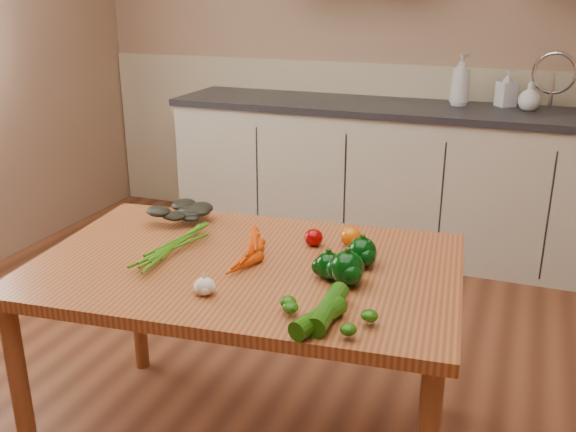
% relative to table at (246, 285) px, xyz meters
% --- Properties ---
extents(room, '(4.04, 5.04, 2.64)m').
position_rel_table_xyz_m(room, '(-0.09, 0.05, 0.60)').
color(room, brown).
rests_on(room, ground).
extents(counter_run, '(2.84, 0.64, 1.14)m').
position_rel_table_xyz_m(counter_run, '(0.12, 2.06, -0.19)').
color(counter_run, '#B8AF99').
rests_on(counter_run, ground).
extents(table, '(1.43, 1.00, 0.72)m').
position_rel_table_xyz_m(table, '(0.00, 0.00, 0.00)').
color(table, '#A4582F').
rests_on(table, ground).
extents(soap_bottle_a, '(0.16, 0.16, 0.29)m').
position_rel_table_xyz_m(soap_bottle_a, '(0.39, 2.16, 0.40)').
color(soap_bottle_a, silver).
rests_on(soap_bottle_a, counter_run).
extents(soap_bottle_b, '(0.13, 0.13, 0.21)m').
position_rel_table_xyz_m(soap_bottle_b, '(0.65, 2.22, 0.36)').
color(soap_bottle_b, silver).
rests_on(soap_bottle_b, counter_run).
extents(soap_bottle_c, '(0.14, 0.14, 0.16)m').
position_rel_table_xyz_m(soap_bottle_c, '(0.78, 2.13, 0.34)').
color(soap_bottle_c, silver).
rests_on(soap_bottle_c, counter_run).
extents(carrot_bunch, '(0.27, 0.22, 0.07)m').
position_rel_table_xyz_m(carrot_bunch, '(-0.08, 0.01, 0.11)').
color(carrot_bunch, '#C83C04').
rests_on(carrot_bunch, table).
extents(leafy_greens, '(0.19, 0.17, 0.10)m').
position_rel_table_xyz_m(leafy_greens, '(-0.38, 0.25, 0.13)').
color(leafy_greens, black).
rests_on(leafy_greens, table).
extents(garlic_bulb, '(0.06, 0.06, 0.05)m').
position_rel_table_xyz_m(garlic_bulb, '(-0.01, -0.25, 0.11)').
color(garlic_bulb, silver).
rests_on(garlic_bulb, table).
extents(pepper_a, '(0.08, 0.08, 0.08)m').
position_rel_table_xyz_m(pepper_a, '(0.28, -0.02, 0.12)').
color(pepper_a, black).
rests_on(pepper_a, table).
extents(pepper_b, '(0.09, 0.09, 0.09)m').
position_rel_table_xyz_m(pepper_b, '(0.36, 0.11, 0.13)').
color(pepper_b, black).
rests_on(pepper_b, table).
extents(pepper_c, '(0.10, 0.10, 0.10)m').
position_rel_table_xyz_m(pepper_c, '(0.35, -0.04, 0.13)').
color(pepper_c, black).
rests_on(pepper_c, table).
extents(tomato_a, '(0.06, 0.06, 0.06)m').
position_rel_table_xyz_m(tomato_a, '(0.16, 0.21, 0.11)').
color(tomato_a, '#850202').
rests_on(tomato_a, table).
extents(tomato_b, '(0.07, 0.07, 0.07)m').
position_rel_table_xyz_m(tomato_b, '(0.28, 0.26, 0.11)').
color(tomato_b, '#CF5805').
rests_on(tomato_b, table).
extents(tomato_c, '(0.06, 0.06, 0.06)m').
position_rel_table_xyz_m(tomato_c, '(0.33, 0.19, 0.11)').
color(tomato_c, '#CF5805').
rests_on(tomato_c, table).
extents(zucchini_a, '(0.06, 0.23, 0.06)m').
position_rel_table_xyz_m(zucchini_a, '(0.36, -0.26, 0.11)').
color(zucchini_a, '#154807').
rests_on(zucchini_a, table).
extents(zucchini_b, '(0.11, 0.19, 0.05)m').
position_rel_table_xyz_m(zucchini_b, '(0.35, -0.31, 0.11)').
color(zucchini_b, '#154807').
rests_on(zucchini_b, table).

